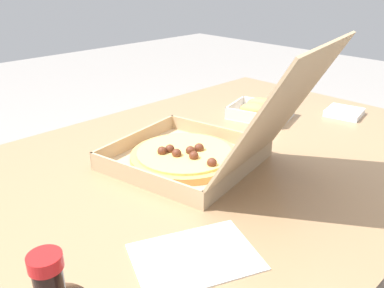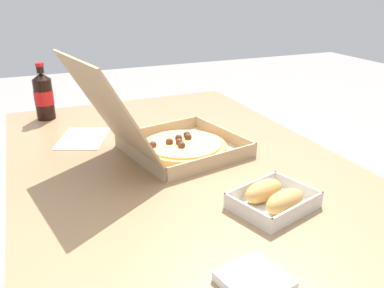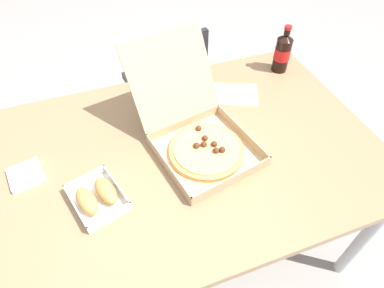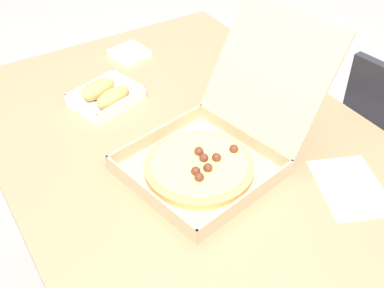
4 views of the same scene
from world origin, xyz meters
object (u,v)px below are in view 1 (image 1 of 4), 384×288
object	(u,v)px
bread_side_box	(260,110)
paper_menu	(195,257)
napkin_pile	(344,112)
pizza_box_open	(200,149)

from	to	relation	value
bread_side_box	paper_menu	bearing A→B (deg)	28.37
napkin_pile	bread_side_box	bearing A→B (deg)	-40.14
pizza_box_open	bread_side_box	distance (m)	0.42
pizza_box_open	bread_side_box	bearing A→B (deg)	-163.91
pizza_box_open	paper_menu	bearing A→B (deg)	43.27
bread_side_box	paper_menu	distance (m)	0.74
paper_menu	napkin_pile	distance (m)	0.89
pizza_box_open	paper_menu	xyz separation A→B (m)	(0.25, 0.24, -0.05)
pizza_box_open	napkin_pile	world-z (taller)	pizza_box_open
bread_side_box	napkin_pile	world-z (taller)	bread_side_box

